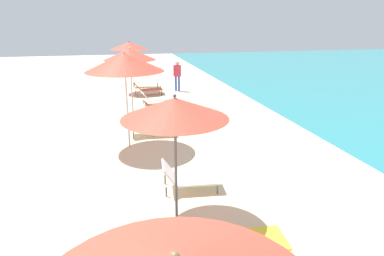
{
  "coord_description": "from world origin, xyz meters",
  "views": [
    {
      "loc": [
        -1.26,
        2.67,
        3.54
      ],
      "look_at": [
        0.38,
        9.87,
        1.13
      ],
      "focal_mm": 30.92,
      "sensor_mm": 36.0,
      "label": 1
    }
  ],
  "objects_px": {
    "umbrella_third": "(175,108)",
    "lounger_fourth_shoreside": "(151,127)",
    "lounger_third_inland": "(241,239)",
    "lounger_farthest_shoreside": "(145,81)",
    "umbrella_farthest": "(129,46)",
    "lounger_third_shoreside": "(189,177)",
    "umbrella_fifth": "(130,54)",
    "person_walking_near": "(177,73)",
    "umbrella_fourth": "(124,62)",
    "lounger_fifth_shoreside": "(155,98)",
    "lounger_farthest_inland": "(148,89)",
    "lounger_fifth_inland": "(164,110)"
  },
  "relations": [
    {
      "from": "umbrella_third",
      "to": "lounger_farthest_shoreside",
      "type": "distance_m",
      "value": 13.17
    },
    {
      "from": "lounger_fourth_shoreside",
      "to": "person_walking_near",
      "type": "height_order",
      "value": "person_walking_near"
    },
    {
      "from": "lounger_third_inland",
      "to": "person_walking_near",
      "type": "distance_m",
      "value": 12.84
    },
    {
      "from": "lounger_third_shoreside",
      "to": "umbrella_fourth",
      "type": "bearing_deg",
      "value": 117.84
    },
    {
      "from": "umbrella_fifth",
      "to": "lounger_farthest_inland",
      "type": "bearing_deg",
      "value": 73.58
    },
    {
      "from": "lounger_third_shoreside",
      "to": "lounger_fourth_shoreside",
      "type": "height_order",
      "value": "lounger_third_shoreside"
    },
    {
      "from": "lounger_fifth_shoreside",
      "to": "person_walking_near",
      "type": "xyz_separation_m",
      "value": [
        1.49,
        2.66,
        0.66
      ]
    },
    {
      "from": "umbrella_third",
      "to": "lounger_farthest_inland",
      "type": "xyz_separation_m",
      "value": [
        0.52,
        10.87,
        -1.82
      ]
    },
    {
      "from": "umbrella_fifth",
      "to": "lounger_farthest_inland",
      "type": "xyz_separation_m",
      "value": [
        0.89,
        3.03,
        -1.98
      ]
    },
    {
      "from": "lounger_third_inland",
      "to": "lounger_farthest_shoreside",
      "type": "xyz_separation_m",
      "value": [
        -0.26,
        14.18,
        0.07
      ]
    },
    {
      "from": "lounger_third_shoreside",
      "to": "lounger_fifth_shoreside",
      "type": "bearing_deg",
      "value": 94.37
    },
    {
      "from": "umbrella_third",
      "to": "lounger_farthest_inland",
      "type": "distance_m",
      "value": 11.03
    },
    {
      "from": "lounger_farthest_inland",
      "to": "umbrella_fifth",
      "type": "bearing_deg",
      "value": -115.74
    },
    {
      "from": "lounger_third_inland",
      "to": "lounger_fifth_shoreside",
      "type": "bearing_deg",
      "value": 96.11
    },
    {
      "from": "lounger_fifth_inland",
      "to": "umbrella_farthest",
      "type": "xyz_separation_m",
      "value": [
        -0.96,
        4.94,
        2.05
      ]
    },
    {
      "from": "umbrella_fourth",
      "to": "lounger_fifth_inland",
      "type": "distance_m",
      "value": 3.91
    },
    {
      "from": "umbrella_farthest",
      "to": "lounger_fourth_shoreside",
      "type": "bearing_deg",
      "value": -87.9
    },
    {
      "from": "umbrella_third",
      "to": "umbrella_farthest",
      "type": "distance_m",
      "value": 11.81
    },
    {
      "from": "umbrella_farthest",
      "to": "lounger_third_shoreside",
      "type": "bearing_deg",
      "value": -86.3
    },
    {
      "from": "lounger_third_shoreside",
      "to": "lounger_farthest_inland",
      "type": "relative_size",
      "value": 0.9
    },
    {
      "from": "lounger_third_inland",
      "to": "lounger_farthest_inland",
      "type": "xyz_separation_m",
      "value": [
        -0.31,
        12.02,
        0.07
      ]
    },
    {
      "from": "lounger_third_shoreside",
      "to": "umbrella_fifth",
      "type": "distance_m",
      "value": 7.09
    },
    {
      "from": "umbrella_fourth",
      "to": "person_walking_near",
      "type": "height_order",
      "value": "umbrella_fourth"
    },
    {
      "from": "umbrella_fifth",
      "to": "person_walking_near",
      "type": "height_order",
      "value": "umbrella_fifth"
    },
    {
      "from": "umbrella_fourth",
      "to": "person_walking_near",
      "type": "relative_size",
      "value": 1.78
    },
    {
      "from": "lounger_third_inland",
      "to": "lounger_fifth_shoreside",
      "type": "height_order",
      "value": "lounger_fifth_shoreside"
    },
    {
      "from": "umbrella_fifth",
      "to": "lounger_fifth_shoreside",
      "type": "distance_m",
      "value": 2.52
    },
    {
      "from": "umbrella_third",
      "to": "lounger_farthest_shoreside",
      "type": "height_order",
      "value": "umbrella_third"
    },
    {
      "from": "umbrella_fourth",
      "to": "lounger_farthest_shoreside",
      "type": "distance_m",
      "value": 9.44
    },
    {
      "from": "lounger_third_shoreside",
      "to": "lounger_fifth_inland",
      "type": "distance_m",
      "value": 5.78
    },
    {
      "from": "umbrella_fifth",
      "to": "lounger_third_shoreside",
      "type": "bearing_deg",
      "value": -82.82
    },
    {
      "from": "umbrella_third",
      "to": "lounger_fourth_shoreside",
      "type": "distance_m",
      "value": 5.19
    },
    {
      "from": "umbrella_third",
      "to": "lounger_third_inland",
      "type": "relative_size",
      "value": 1.63
    },
    {
      "from": "lounger_fifth_shoreside",
      "to": "umbrella_farthest",
      "type": "relative_size",
      "value": 0.5
    },
    {
      "from": "lounger_fifth_shoreside",
      "to": "person_walking_near",
      "type": "bearing_deg",
      "value": 52.8
    },
    {
      "from": "person_walking_near",
      "to": "umbrella_fourth",
      "type": "bearing_deg",
      "value": -176.07
    },
    {
      "from": "umbrella_fourth",
      "to": "umbrella_fifth",
      "type": "bearing_deg",
      "value": 85.46
    },
    {
      "from": "umbrella_fourth",
      "to": "lounger_farthest_shoreside",
      "type": "height_order",
      "value": "umbrella_fourth"
    },
    {
      "from": "umbrella_fifth",
      "to": "lounger_fifth_shoreside",
      "type": "relative_size",
      "value": 2.0
    },
    {
      "from": "lounger_farthest_inland",
      "to": "umbrella_fourth",
      "type": "bearing_deg",
      "value": -109.16
    },
    {
      "from": "umbrella_fifth",
      "to": "lounger_farthest_shoreside",
      "type": "height_order",
      "value": "umbrella_fifth"
    },
    {
      "from": "lounger_third_shoreside",
      "to": "umbrella_farthest",
      "type": "height_order",
      "value": "umbrella_farthest"
    },
    {
      "from": "lounger_third_inland",
      "to": "umbrella_fourth",
      "type": "bearing_deg",
      "value": 111.68
    },
    {
      "from": "lounger_fifth_shoreside",
      "to": "lounger_farthest_inland",
      "type": "distance_m",
      "value": 1.93
    },
    {
      "from": "lounger_third_shoreside",
      "to": "lounger_fourth_shoreside",
      "type": "distance_m",
      "value": 3.78
    },
    {
      "from": "umbrella_fourth",
      "to": "umbrella_fifth",
      "type": "distance_m",
      "value": 3.92
    },
    {
      "from": "lounger_fifth_shoreside",
      "to": "umbrella_farthest",
      "type": "distance_m",
      "value": 3.64
    },
    {
      "from": "umbrella_third",
      "to": "lounger_third_inland",
      "type": "bearing_deg",
      "value": -54.37
    },
    {
      "from": "umbrella_fourth",
      "to": "lounger_third_shoreside",
      "type": "bearing_deg",
      "value": -67.82
    },
    {
      "from": "lounger_third_inland",
      "to": "lounger_fifth_inland",
      "type": "height_order",
      "value": "lounger_fifth_inland"
    }
  ]
}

